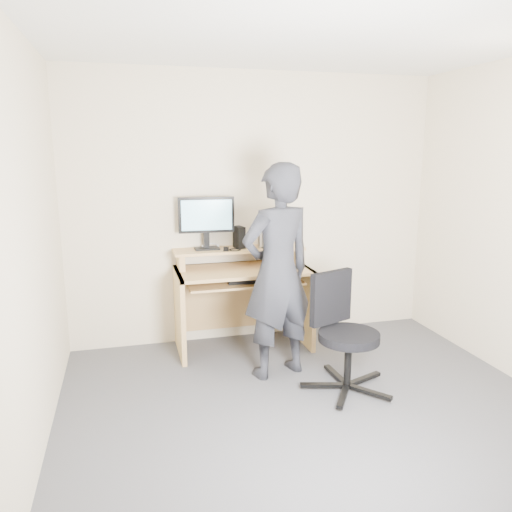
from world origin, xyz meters
name	(u,v)px	position (x,y,z in m)	size (l,w,h in m)	color
ground	(323,426)	(0.00, 0.00, 0.00)	(3.50, 3.50, 0.00)	#5B5B61
back_wall	(256,209)	(0.00, 1.75, 1.25)	(3.50, 0.02, 2.50)	beige
ceiling	(336,22)	(0.00, 0.00, 2.50)	(3.50, 3.50, 0.02)	white
desk	(241,288)	(-0.20, 1.53, 0.55)	(1.20, 0.60, 0.91)	tan
monitor	(206,218)	(-0.50, 1.62, 1.20)	(0.50, 0.14, 0.48)	black
external_drive	(239,237)	(-0.20, 1.61, 1.01)	(0.07, 0.13, 0.20)	black
travel_mug	(262,238)	(0.01, 1.59, 0.99)	(0.08, 0.08, 0.17)	#AFAEB3
smartphone	(263,246)	(0.03, 1.59, 0.92)	(0.07, 0.13, 0.01)	black
charger	(226,249)	(-0.34, 1.50, 0.93)	(0.04, 0.04, 0.04)	black
headphones	(210,247)	(-0.45, 1.69, 0.92)	(0.16, 0.16, 0.02)	silver
keyboard	(253,280)	(-0.13, 1.36, 0.67)	(0.46, 0.18, 0.03)	black
mouse	(283,267)	(0.15, 1.35, 0.77)	(0.10, 0.06, 0.04)	black
office_chair	(342,328)	(0.35, 0.49, 0.48)	(0.69, 0.67, 0.87)	black
person	(277,272)	(-0.06, 0.85, 0.86)	(0.62, 0.41, 1.71)	black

